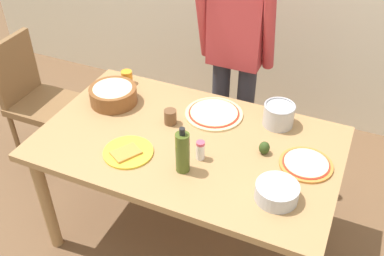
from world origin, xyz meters
name	(u,v)px	position (x,y,z in m)	size (l,w,h in m)	color
ground	(189,233)	(0.00, 0.00, 0.00)	(8.00, 8.00, 0.00)	brown
dining_table	(188,154)	(0.00, 0.00, 0.67)	(1.60, 0.96, 0.76)	#A37A4C
person_cook	(236,50)	(-0.01, 0.76, 0.94)	(0.49, 0.25, 1.62)	#2D2D38
chair_wooden_left	(33,95)	(-1.32, 0.27, 0.54)	(0.41, 0.41, 0.95)	brown
pizza_raw_on_board	(214,113)	(0.04, 0.28, 0.77)	(0.33, 0.33, 0.02)	beige
pizza_cooked_on_tray	(306,164)	(0.62, 0.06, 0.77)	(0.27, 0.27, 0.02)	#C67A33
plate_with_slice	(128,152)	(-0.24, -0.22, 0.77)	(0.26, 0.26, 0.02)	gold
popcorn_bowl	(113,93)	(-0.56, 0.16, 0.82)	(0.28, 0.28, 0.11)	brown
mixing_bowl_steel	(277,192)	(0.54, -0.22, 0.80)	(0.20, 0.20, 0.08)	#B7B7BC
olive_oil_bottle	(183,152)	(0.07, -0.22, 0.87)	(0.07, 0.07, 0.26)	#47561E
steel_pot	(279,115)	(0.40, 0.34, 0.83)	(0.17, 0.17, 0.13)	#B7B7BC
cup_orange	(127,77)	(-0.59, 0.38, 0.80)	(0.07, 0.07, 0.09)	orange
cup_small_brown	(170,117)	(-0.16, 0.10, 0.80)	(0.07, 0.07, 0.09)	brown
salt_shaker	(200,150)	(0.11, -0.10, 0.81)	(0.04, 0.04, 0.11)	white
avocado	(264,148)	(0.40, 0.06, 0.80)	(0.06, 0.06, 0.07)	#2D4219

